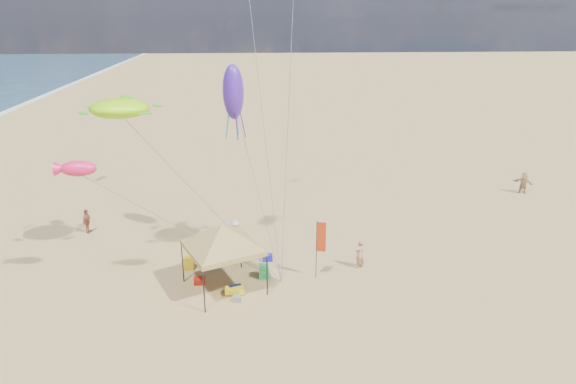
% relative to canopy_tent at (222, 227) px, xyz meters
% --- Properties ---
extents(ground, '(280.00, 280.00, 0.00)m').
position_rel_canopy_tent_xyz_m(ground, '(3.34, -0.15, -3.30)').
color(ground, tan).
rests_on(ground, ground).
extents(canopy_tent, '(5.83, 5.83, 3.96)m').
position_rel_canopy_tent_xyz_m(canopy_tent, '(0.00, 0.00, 0.00)').
color(canopy_tent, black).
rests_on(canopy_tent, ground).
extents(feather_flag, '(0.48, 0.13, 3.20)m').
position_rel_canopy_tent_xyz_m(feather_flag, '(4.82, 0.72, -1.17)').
color(feather_flag, black).
rests_on(feather_flag, ground).
extents(cooler_red, '(0.54, 0.38, 0.38)m').
position_rel_canopy_tent_xyz_m(cooler_red, '(-1.29, 0.49, -3.11)').
color(cooler_red, '#AB1B0D').
rests_on(cooler_red, ground).
extents(cooler_blue, '(0.54, 0.38, 0.38)m').
position_rel_canopy_tent_xyz_m(cooler_blue, '(2.20, 2.83, -3.11)').
color(cooler_blue, '#1816BA').
rests_on(cooler_blue, ground).
extents(bag_navy, '(0.69, 0.54, 0.36)m').
position_rel_canopy_tent_xyz_m(bag_navy, '(0.53, -0.33, -3.12)').
color(bag_navy, black).
rests_on(bag_navy, ground).
extents(bag_orange, '(0.54, 0.69, 0.36)m').
position_rel_canopy_tent_xyz_m(bag_orange, '(-2.03, 3.41, -3.12)').
color(bag_orange, orange).
rests_on(bag_orange, ground).
extents(chair_green, '(0.50, 0.50, 0.70)m').
position_rel_canopy_tent_xyz_m(chair_green, '(1.98, 0.98, -2.95)').
color(chair_green, green).
rests_on(chair_green, ground).
extents(chair_yellow, '(0.50, 0.50, 0.70)m').
position_rel_canopy_tent_xyz_m(chair_yellow, '(-2.01, 2.18, -2.95)').
color(chair_yellow, yellow).
rests_on(chair_yellow, ground).
extents(crate_grey, '(0.34, 0.30, 0.28)m').
position_rel_canopy_tent_xyz_m(crate_grey, '(0.67, -1.27, -3.16)').
color(crate_grey, slate).
rests_on(crate_grey, ground).
extents(beach_cart, '(0.90, 0.50, 0.24)m').
position_rel_canopy_tent_xyz_m(beach_cart, '(0.51, -0.59, -3.10)').
color(beach_cart, yellow).
rests_on(beach_cart, ground).
extents(person_near_a, '(0.70, 0.66, 1.61)m').
position_rel_canopy_tent_xyz_m(person_near_a, '(7.10, 1.76, -2.49)').
color(person_near_a, tan).
rests_on(person_near_a, ground).
extents(person_near_b, '(0.90, 0.79, 1.58)m').
position_rel_canopy_tent_xyz_m(person_near_b, '(0.41, 3.82, -2.51)').
color(person_near_b, '#344048').
rests_on(person_near_b, ground).
extents(person_near_c, '(1.11, 0.82, 1.54)m').
position_rel_canopy_tent_xyz_m(person_near_c, '(0.37, 5.02, -2.53)').
color(person_near_c, beige).
rests_on(person_near_c, ground).
extents(person_far_a, '(0.51, 0.95, 1.55)m').
position_rel_canopy_tent_xyz_m(person_far_a, '(-8.82, 7.27, -2.52)').
color(person_far_a, '#9E4E3D').
rests_on(person_far_a, ground).
extents(person_far_c, '(1.45, 1.38, 1.64)m').
position_rel_canopy_tent_xyz_m(person_far_c, '(21.59, 12.64, -2.48)').
color(person_far_c, tan).
rests_on(person_far_c, ground).
extents(turtle_kite, '(3.36, 2.90, 0.98)m').
position_rel_canopy_tent_xyz_m(turtle_kite, '(-5.02, 3.18, 5.17)').
color(turtle_kite, '#A1FC0C').
rests_on(turtle_kite, ground).
extents(fish_kite, '(1.75, 1.04, 0.73)m').
position_rel_canopy_tent_xyz_m(fish_kite, '(-6.46, 0.49, 2.92)').
color(fish_kite, '#FD205C').
rests_on(fish_kite, ground).
extents(squid_kite, '(1.38, 1.38, 2.92)m').
position_rel_canopy_tent_xyz_m(squid_kite, '(0.55, 4.88, 5.66)').
color(squid_kite, '#4821A8').
rests_on(squid_kite, ground).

